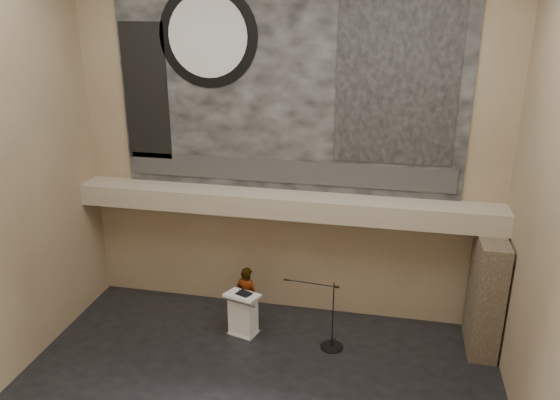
# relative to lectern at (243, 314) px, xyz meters

# --- Properties ---
(wall_back) EXTENTS (10.00, 0.02, 8.50)m
(wall_back) POSITION_rel_lectern_xyz_m (0.73, 1.51, 3.70)
(wall_back) COLOR #826C52
(wall_back) RESTS_ON floor
(wall_front) EXTENTS (10.00, 0.02, 8.50)m
(wall_front) POSITION_rel_lectern_xyz_m (0.73, -6.49, 3.70)
(wall_front) COLOR #826C52
(wall_front) RESTS_ON floor
(soffit) EXTENTS (10.00, 0.80, 0.50)m
(soffit) POSITION_rel_lectern_xyz_m (0.73, 1.11, 2.40)
(soffit) COLOR gray
(soffit) RESTS_ON wall_back
(sprinkler_left) EXTENTS (0.04, 0.04, 0.06)m
(sprinkler_left) POSITION_rel_lectern_xyz_m (-0.87, 1.06, 2.12)
(sprinkler_left) COLOR #B2893D
(sprinkler_left) RESTS_ON soffit
(sprinkler_right) EXTENTS (0.04, 0.04, 0.06)m
(sprinkler_right) POSITION_rel_lectern_xyz_m (2.63, 1.06, 2.12)
(sprinkler_right) COLOR #B2893D
(sprinkler_right) RESTS_ON soffit
(banner) EXTENTS (8.00, 0.05, 5.00)m
(banner) POSITION_rel_lectern_xyz_m (0.73, 1.48, 5.15)
(banner) COLOR black
(banner) RESTS_ON wall_back
(banner_text_strip) EXTENTS (7.76, 0.02, 0.55)m
(banner_text_strip) POSITION_rel_lectern_xyz_m (0.73, 1.44, 3.10)
(banner_text_strip) COLOR #2B2B2B
(banner_text_strip) RESTS_ON banner
(banner_clock_rim) EXTENTS (2.30, 0.02, 2.30)m
(banner_clock_rim) POSITION_rel_lectern_xyz_m (-1.07, 1.44, 6.15)
(banner_clock_rim) COLOR black
(banner_clock_rim) RESTS_ON banner
(banner_clock_face) EXTENTS (1.84, 0.02, 1.84)m
(banner_clock_face) POSITION_rel_lectern_xyz_m (-1.07, 1.42, 6.15)
(banner_clock_face) COLOR silver
(banner_clock_face) RESTS_ON banner
(banner_building_print) EXTENTS (2.60, 0.02, 3.60)m
(banner_building_print) POSITION_rel_lectern_xyz_m (3.13, 1.44, 5.25)
(banner_building_print) COLOR black
(banner_building_print) RESTS_ON banner
(banner_brick_print) EXTENTS (1.10, 0.02, 3.20)m
(banner_brick_print) POSITION_rel_lectern_xyz_m (-2.67, 1.44, 4.85)
(banner_brick_print) COLOR black
(banner_brick_print) RESTS_ON banner
(stone_pier) EXTENTS (0.60, 1.40, 2.70)m
(stone_pier) POSITION_rel_lectern_xyz_m (5.38, 0.66, 0.80)
(stone_pier) COLOR #403427
(stone_pier) RESTS_ON floor
(lectern) EXTENTS (0.87, 0.71, 1.14)m
(lectern) POSITION_rel_lectern_xyz_m (0.00, 0.00, 0.00)
(lectern) COLOR silver
(lectern) RESTS_ON floor
(binder) EXTENTS (0.39, 0.36, 0.04)m
(binder) POSITION_rel_lectern_xyz_m (0.04, -0.02, 0.56)
(binder) COLOR black
(binder) RESTS_ON lectern
(papers) EXTENTS (0.29, 0.34, 0.00)m
(papers) POSITION_rel_lectern_xyz_m (-0.17, -0.07, 0.55)
(papers) COLOR silver
(papers) RESTS_ON lectern
(speaker_person) EXTENTS (0.63, 0.49, 1.53)m
(speaker_person) POSITION_rel_lectern_xyz_m (-0.03, 0.48, 0.21)
(speaker_person) COLOR silver
(speaker_person) RESTS_ON floor
(mic_stand) EXTENTS (1.39, 0.52, 1.66)m
(mic_stand) POSITION_rel_lectern_xyz_m (2.06, -0.06, -0.31)
(mic_stand) COLOR black
(mic_stand) RESTS_ON floor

